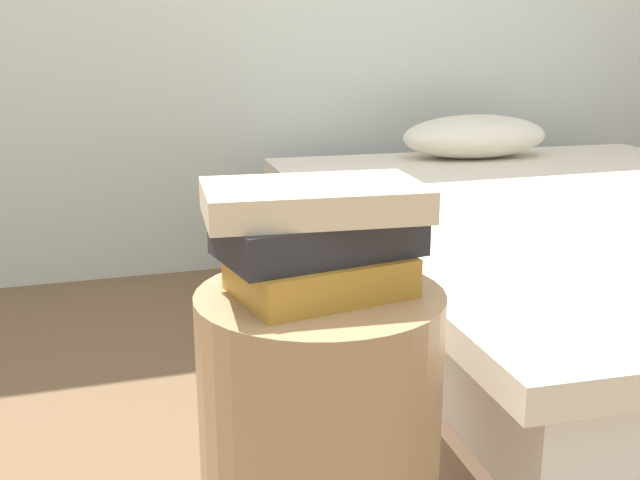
% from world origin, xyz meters
% --- Properties ---
extents(bed, '(1.63, 2.08, 0.62)m').
position_xyz_m(bed, '(1.06, 0.81, 0.23)').
color(bed, '#4C3828').
rests_on(bed, ground_plane).
extents(side_table, '(0.35, 0.35, 0.57)m').
position_xyz_m(side_table, '(0.00, 0.00, 0.29)').
color(side_table, tan).
rests_on(side_table, ground_plane).
extents(book_ochre, '(0.25, 0.20, 0.05)m').
position_xyz_m(book_ochre, '(-0.00, 0.00, 0.60)').
color(book_ochre, '#B7842D').
rests_on(book_ochre, side_table).
extents(book_charcoal, '(0.29, 0.20, 0.06)m').
position_xyz_m(book_charcoal, '(0.00, 0.01, 0.65)').
color(book_charcoal, '#28282D').
rests_on(book_charcoal, book_ochre).
extents(book_cream, '(0.31, 0.20, 0.04)m').
position_xyz_m(book_cream, '(-0.01, 0.01, 0.70)').
color(book_cream, beige).
rests_on(book_cream, book_charcoal).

